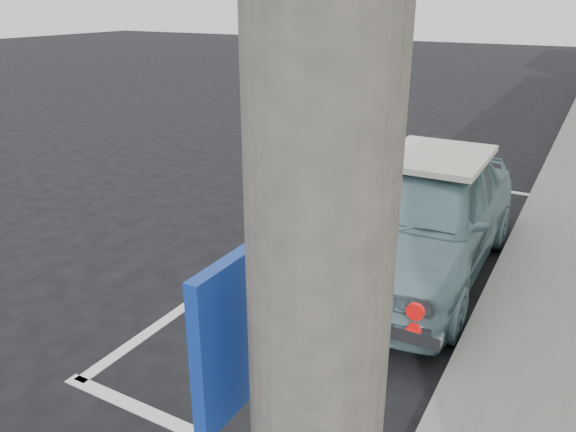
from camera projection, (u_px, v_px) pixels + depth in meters
name	position (u px, v px, depth m)	size (l,w,h in m)	color
ground	(200.00, 382.00, 4.73)	(80.00, 80.00, 0.00)	black
pline_front	(452.00, 183.00, 9.79)	(3.00, 0.12, 0.01)	silver
pline_side	(283.00, 237.00, 7.58)	(0.12, 7.00, 0.01)	silver
retro_coupe	(422.00, 215.00, 6.45)	(1.64, 4.04, 1.37)	#7299A4
cat	(378.00, 336.00, 5.17)	(0.28, 0.46, 0.25)	#736758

